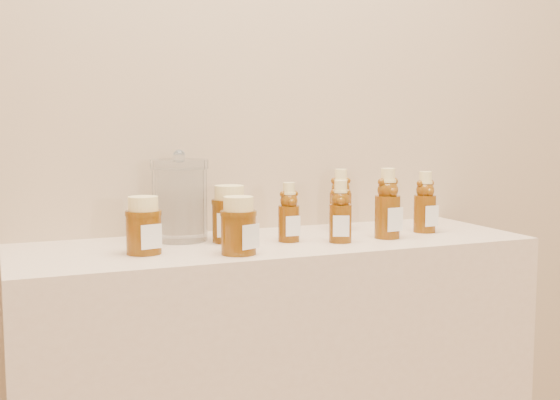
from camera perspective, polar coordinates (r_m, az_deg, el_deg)
name	(u,v)px	position (r m, az deg, el deg)	size (l,w,h in m)	color
wall_back	(246,53)	(1.81, -2.76, 11.82)	(3.50, 0.02, 2.70)	tan
bear_bottle_back_left	(289,208)	(1.63, 0.72, -0.68)	(0.05, 0.05, 0.16)	#562B06
bear_bottle_back_mid	(341,196)	(1.81, 4.95, 0.37)	(0.06, 0.06, 0.18)	#562B06
bear_bottle_back_right	(425,198)	(1.80, 11.70, 0.16)	(0.06, 0.06, 0.17)	#562B06
bear_bottle_front_left	(341,207)	(1.62, 4.94, -0.60)	(0.06, 0.06, 0.16)	#562B06
bear_bottle_front_right	(388,199)	(1.69, 8.74, 0.10)	(0.06, 0.06, 0.19)	#562B06
honey_jar_left	(144,225)	(1.51, -11.03, -2.02)	(0.08, 0.08, 0.12)	#562B06
honey_jar_back	(229,214)	(1.63, -4.13, -1.13)	(0.08, 0.08, 0.13)	#562B06
honey_jar_front	(239,225)	(1.48, -3.39, -2.08)	(0.08, 0.08, 0.12)	#562B06
glass_canister	(180,197)	(1.65, -8.15, 0.27)	(0.14, 0.14, 0.21)	white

